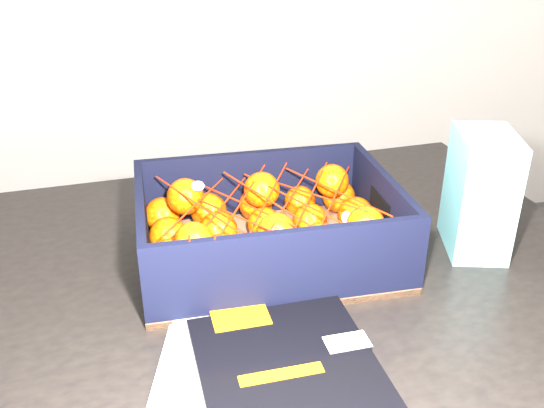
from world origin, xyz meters
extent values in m
cube|color=black|center=(-0.14, 0.32, 0.73)|extent=(1.26, 0.89, 0.04)
cylinder|color=black|center=(0.41, 0.67, 0.35)|extent=(0.06, 0.06, 0.71)
cube|color=beige|center=(-0.17, 0.06, 0.75)|extent=(0.27, 0.32, 0.01)
cube|color=beige|center=(-0.15, 0.06, 0.76)|extent=(0.24, 0.30, 0.01)
cube|color=black|center=(-0.11, 0.06, 0.77)|extent=(0.22, 0.29, 0.01)
cube|color=orange|center=(-0.15, 0.19, 0.77)|extent=(0.08, 0.06, 0.00)
cube|color=white|center=(-0.03, 0.11, 0.77)|extent=(0.06, 0.03, 0.00)
cube|color=orange|center=(-0.13, 0.07, 0.77)|extent=(0.10, 0.02, 0.00)
cube|color=brown|center=(-0.08, 0.35, 0.76)|extent=(0.39, 0.29, 0.01)
cube|color=black|center=(-0.08, 0.49, 0.81)|extent=(0.39, 0.01, 0.13)
cube|color=black|center=(-0.08, 0.21, 0.81)|extent=(0.39, 0.01, 0.13)
cube|color=black|center=(-0.27, 0.35, 0.81)|extent=(0.01, 0.27, 0.13)
cube|color=black|center=(0.11, 0.35, 0.81)|extent=(0.01, 0.27, 0.13)
sphere|color=#E24A04|center=(-0.23, 0.25, 0.79)|extent=(0.05, 0.05, 0.05)
sphere|color=#E24A04|center=(-0.23, 0.32, 0.79)|extent=(0.05, 0.05, 0.05)
sphere|color=#E24A04|center=(-0.23, 0.38, 0.79)|extent=(0.06, 0.06, 0.06)
sphere|color=#E24A04|center=(-0.24, 0.46, 0.79)|extent=(0.06, 0.06, 0.06)
sphere|color=#E24A04|center=(-0.16, 0.24, 0.79)|extent=(0.06, 0.06, 0.06)
sphere|color=#E24A04|center=(-0.16, 0.31, 0.79)|extent=(0.06, 0.06, 0.06)
sphere|color=#E24A04|center=(-0.16, 0.38, 0.79)|extent=(0.06, 0.06, 0.06)
sphere|color=#E24A04|center=(-0.16, 0.45, 0.79)|extent=(0.06, 0.06, 0.06)
sphere|color=#E24A04|center=(-0.08, 0.25, 0.79)|extent=(0.06, 0.06, 0.06)
sphere|color=#E24A04|center=(-0.08, 0.31, 0.79)|extent=(0.05, 0.05, 0.05)
sphere|color=#E24A04|center=(-0.08, 0.39, 0.79)|extent=(0.05, 0.05, 0.05)
sphere|color=#E24A04|center=(-0.08, 0.46, 0.79)|extent=(0.06, 0.06, 0.06)
sphere|color=#E24A04|center=(0.00, 0.25, 0.79)|extent=(0.06, 0.06, 0.06)
sphere|color=#E24A04|center=(-0.01, 0.32, 0.79)|extent=(0.06, 0.06, 0.06)
sphere|color=#E24A04|center=(0.00, 0.39, 0.79)|extent=(0.06, 0.06, 0.06)
sphere|color=#E24A04|center=(0.00, 0.46, 0.79)|extent=(0.05, 0.05, 0.05)
sphere|color=#E24A04|center=(0.07, 0.24, 0.79)|extent=(0.06, 0.06, 0.06)
sphere|color=#E24A04|center=(0.07, 0.32, 0.79)|extent=(0.06, 0.06, 0.06)
sphere|color=#E24A04|center=(0.07, 0.39, 0.79)|extent=(0.06, 0.06, 0.06)
sphere|color=#E24A04|center=(0.07, 0.46, 0.79)|extent=(0.06, 0.06, 0.06)
sphere|color=#E24A04|center=(-0.20, 0.28, 0.84)|extent=(0.05, 0.05, 0.05)
sphere|color=#E24A04|center=(-0.20, 0.42, 0.84)|extent=(0.06, 0.06, 0.06)
sphere|color=#E24A04|center=(-0.08, 0.28, 0.84)|extent=(0.06, 0.06, 0.06)
sphere|color=#E24A04|center=(-0.08, 0.42, 0.84)|extent=(0.06, 0.06, 0.06)
sphere|color=#E24A04|center=(0.05, 0.27, 0.84)|extent=(0.06, 0.06, 0.06)
sphere|color=#E24A04|center=(0.05, 0.43, 0.84)|extent=(0.06, 0.06, 0.06)
cylinder|color=red|center=(-0.19, 0.36, 0.85)|extent=(0.11, 0.20, 0.01)
cylinder|color=red|center=(-0.15, 0.34, 0.85)|extent=(0.11, 0.20, 0.03)
cylinder|color=red|center=(-0.12, 0.35, 0.85)|extent=(0.11, 0.20, 0.02)
cylinder|color=red|center=(-0.08, 0.34, 0.86)|extent=(0.11, 0.20, 0.02)
cylinder|color=red|center=(-0.05, 0.35, 0.85)|extent=(0.11, 0.20, 0.00)
cylinder|color=red|center=(-0.01, 0.36, 0.85)|extent=(0.11, 0.20, 0.03)
cylinder|color=red|center=(0.03, 0.36, 0.86)|extent=(0.11, 0.20, 0.00)
cylinder|color=red|center=(-0.19, 0.36, 0.85)|extent=(0.11, 0.20, 0.02)
cylinder|color=red|center=(-0.15, 0.35, 0.85)|extent=(0.11, 0.20, 0.00)
cylinder|color=red|center=(-0.12, 0.36, 0.85)|extent=(0.11, 0.20, 0.02)
cylinder|color=red|center=(-0.08, 0.35, 0.85)|extent=(0.11, 0.20, 0.03)
cylinder|color=red|center=(-0.05, 0.35, 0.86)|extent=(0.11, 0.20, 0.01)
cylinder|color=red|center=(-0.01, 0.36, 0.85)|extent=(0.11, 0.20, 0.01)
cylinder|color=red|center=(0.03, 0.35, 0.86)|extent=(0.11, 0.20, 0.01)
cylinder|color=red|center=(-0.21, 0.22, 0.85)|extent=(0.00, 0.03, 0.09)
cylinder|color=red|center=(-0.18, 0.22, 0.85)|extent=(0.01, 0.04, 0.08)
cube|color=white|center=(0.25, 0.32, 0.85)|extent=(0.12, 0.15, 0.19)
camera|label=1|loc=(-0.25, -0.45, 1.26)|focal=39.99mm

